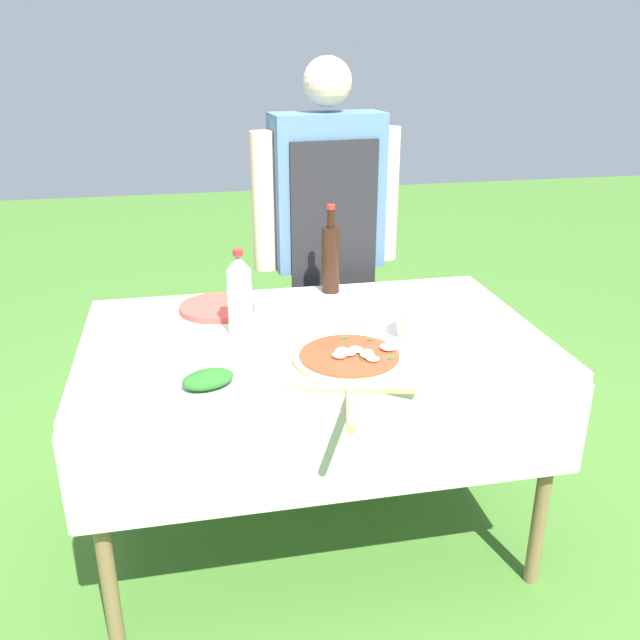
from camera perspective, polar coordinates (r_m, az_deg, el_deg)
name	(u,v)px	position (r m, az deg, el deg)	size (l,w,h in m)	color
ground_plane	(313,531)	(2.49, -0.56, -17.36)	(12.00, 12.00, 0.00)	#477A2D
prep_table	(313,357)	(2.12, -0.63, -3.12)	(1.41, 0.86, 0.76)	beige
person_cook	(327,230)	(2.66, 0.60, 7.57)	(0.58, 0.22, 1.55)	#333D56
pizza_on_peel	(350,360)	(1.88, 2.53, -3.41)	(0.41, 0.56, 0.06)	tan
oil_bottle	(331,258)	(2.40, 0.91, 5.25)	(0.06, 0.06, 0.32)	black
water_bottle	(240,295)	(2.05, -6.78, 2.10)	(0.08, 0.08, 0.27)	silver
herb_container	(208,380)	(1.78, -9.42, -5.04)	(0.19, 0.16, 0.05)	silver
mixing_tub	(426,324)	(2.06, 8.91, -0.32)	(0.17, 0.17, 0.09)	silver
plate_stack	(217,307)	(2.29, -8.66, 1.05)	(0.25, 0.25, 0.02)	#DB4C42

